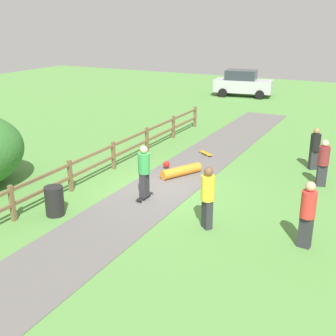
# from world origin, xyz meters

# --- Properties ---
(ground_plane) EXTENTS (60.00, 60.00, 0.00)m
(ground_plane) POSITION_xyz_m (0.00, 0.00, 0.00)
(ground_plane) COLOR #568E42
(asphalt_path) EXTENTS (2.40, 28.00, 0.02)m
(asphalt_path) POSITION_xyz_m (0.00, 0.00, 0.01)
(asphalt_path) COLOR #605E5B
(asphalt_path) RESTS_ON ground_plane
(wooden_fence) EXTENTS (0.12, 18.12, 1.10)m
(wooden_fence) POSITION_xyz_m (-2.60, 0.00, 0.67)
(wooden_fence) COLOR brown
(wooden_fence) RESTS_ON ground_plane
(trash_bin) EXTENTS (0.56, 0.56, 0.90)m
(trash_bin) POSITION_xyz_m (-1.80, -2.99, 0.45)
(trash_bin) COLOR black
(trash_bin) RESTS_ON ground_plane
(skater_riding) EXTENTS (0.38, 0.80, 1.79)m
(skater_riding) POSITION_xyz_m (-0.03, -0.74, 1.02)
(skater_riding) COLOR black
(skater_riding) RESTS_ON asphalt_path
(skater_fallen) EXTENTS (1.52, 1.65, 0.36)m
(skater_fallen) POSITION_xyz_m (0.02, 1.80, 0.20)
(skater_fallen) COLOR orange
(skater_fallen) RESTS_ON asphalt_path
(skateboard_loose) EXTENTS (0.77, 0.62, 0.08)m
(skateboard_loose) POSITION_xyz_m (-0.10, 4.57, 0.09)
(skateboard_loose) COLOR #BF8C19
(skateboard_loose) RESTS_ON asphalt_path
(bystander_black) EXTENTS (0.53, 0.53, 1.64)m
(bystander_black) POSITION_xyz_m (4.29, 4.83, 0.90)
(bystander_black) COLOR #2D2D33
(bystander_black) RESTS_ON ground_plane
(bystander_red) EXTENTS (0.42, 0.42, 1.81)m
(bystander_red) POSITION_xyz_m (5.19, -1.51, 1.00)
(bystander_red) COLOR #2D2D33
(bystander_red) RESTS_ON ground_plane
(bystander_yellow) EXTENTS (0.54, 0.54, 1.81)m
(bystander_yellow) POSITION_xyz_m (2.55, -1.68, 1.00)
(bystander_yellow) COLOR #2D2D33
(bystander_yellow) RESTS_ON ground_plane
(bystander_maroon) EXTENTS (0.49, 0.49, 1.68)m
(bystander_maroon) POSITION_xyz_m (4.86, 3.13, 0.92)
(bystander_maroon) COLOR #2D2D33
(bystander_maroon) RESTS_ON ground_plane
(parked_car_silver) EXTENTS (4.41, 2.48, 1.92)m
(parked_car_silver) POSITION_xyz_m (-3.39, 19.38, 0.96)
(parked_car_silver) COLOR #B7B7BC
(parked_car_silver) RESTS_ON ground_plane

